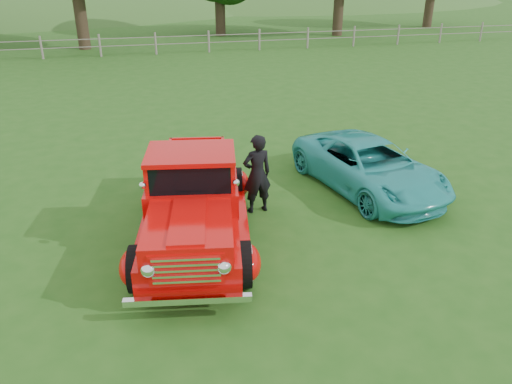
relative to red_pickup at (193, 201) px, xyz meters
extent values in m
plane|color=#215215|center=(0.75, -0.89, -0.80)|extent=(140.00, 140.00, 0.00)
ellipsoid|color=#375D22|center=(20.75, 61.11, -4.65)|extent=(72.00, 52.00, 14.00)
cube|color=gray|center=(0.75, 21.11, -0.25)|extent=(48.00, 0.04, 0.04)
cube|color=gray|center=(0.75, 21.11, 0.15)|extent=(48.00, 0.04, 0.04)
cylinder|color=#322119|center=(-3.25, 24.11, 1.62)|extent=(0.70, 0.70, 4.84)
cylinder|color=#322119|center=(5.75, 28.11, 1.07)|extent=(0.70, 0.70, 3.74)
cylinder|color=#322119|center=(13.75, 26.11, 1.40)|extent=(0.70, 0.70, 4.40)
cylinder|color=black|center=(-1.08, -1.34, -0.42)|extent=(0.37, 0.79, 0.76)
cylinder|color=black|center=(0.55, -1.63, -0.42)|extent=(0.37, 0.79, 0.76)
cylinder|color=black|center=(-0.54, 1.71, -0.42)|extent=(0.37, 0.79, 0.76)
cylinder|color=black|center=(1.09, 1.42, -0.42)|extent=(0.37, 0.79, 0.76)
cube|color=#C40806|center=(0.01, 0.04, -0.22)|extent=(2.34, 4.81, 0.44)
ellipsoid|color=#C40806|center=(-1.15, -1.33, -0.38)|extent=(0.54, 0.81, 0.54)
ellipsoid|color=#C40806|center=(0.62, -1.65, -0.38)|extent=(0.54, 0.81, 0.54)
ellipsoid|color=#C40806|center=(-0.61, 1.72, -0.38)|extent=(0.54, 0.81, 0.54)
ellipsoid|color=#C40806|center=(1.16, 1.41, -0.38)|extent=(0.54, 0.81, 0.54)
cube|color=#C40806|center=(-0.26, -1.49, 0.17)|extent=(1.59, 1.81, 0.42)
cube|color=#C40806|center=(-0.01, -0.06, 0.19)|extent=(1.81, 1.61, 0.44)
cube|color=black|center=(-0.01, -0.06, 0.66)|extent=(1.62, 1.36, 0.50)
cube|color=#C40806|center=(-0.01, -0.06, 0.94)|extent=(1.71, 1.47, 0.08)
cube|color=#C40806|center=(0.24, 1.37, 0.15)|extent=(1.50, 2.13, 0.45)
cube|color=white|center=(-0.41, -2.29, 0.05)|extent=(1.07, 0.28, 0.50)
cube|color=white|center=(-0.42, -2.39, -0.38)|extent=(1.79, 0.41, 0.10)
cube|color=white|center=(0.43, 2.42, -0.38)|extent=(1.70, 0.40, 0.10)
imported|color=teal|center=(4.12, 1.29, -0.22)|extent=(2.67, 4.43, 1.15)
imported|color=black|center=(1.41, 0.86, 0.04)|extent=(0.66, 0.48, 1.67)
camera|label=1|loc=(-0.91, -8.16, 3.94)|focal=35.00mm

